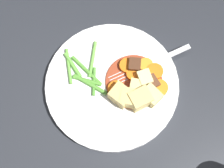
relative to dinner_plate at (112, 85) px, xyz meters
name	(u,v)px	position (x,y,z in m)	size (l,w,h in m)	color
ground_plane	(112,87)	(0.00, 0.00, -0.01)	(3.00, 3.00, 0.00)	#26282D
dinner_plate	(112,85)	(0.00, 0.00, 0.00)	(0.26, 0.26, 0.02)	white
stew_sauce	(134,82)	(0.04, 0.01, 0.01)	(0.11, 0.11, 0.00)	#93381E
carrot_slice_0	(127,66)	(0.02, 0.04, 0.01)	(0.03, 0.03, 0.01)	orange
carrot_slice_1	(159,87)	(0.09, 0.00, 0.02)	(0.03, 0.03, 0.01)	orange
carrot_slice_2	(146,65)	(0.06, 0.04, 0.01)	(0.03, 0.03, 0.01)	orange
carrot_slice_3	(134,74)	(0.04, 0.02, 0.01)	(0.03, 0.03, 0.01)	orange
carrot_slice_4	(116,89)	(0.01, -0.01, 0.01)	(0.03, 0.03, 0.01)	orange
carrot_slice_5	(155,72)	(0.08, 0.03, 0.02)	(0.03, 0.03, 0.01)	orange
potato_chunk_0	(144,79)	(0.06, 0.01, 0.02)	(0.02, 0.03, 0.03)	#EAD68C
potato_chunk_1	(137,89)	(0.05, -0.01, 0.02)	(0.03, 0.03, 0.02)	#E5CC7A
potato_chunk_2	(151,96)	(0.08, -0.02, 0.02)	(0.03, 0.03, 0.03)	#E5CC7A
potato_chunk_3	(129,98)	(0.04, -0.03, 0.02)	(0.03, 0.03, 0.03)	#DBBC6B
potato_chunk_4	(121,95)	(0.02, -0.02, 0.02)	(0.04, 0.03, 0.03)	#DBBC6B
potato_chunk_5	(140,99)	(0.06, -0.03, 0.03)	(0.03, 0.04, 0.03)	#DBBC6B
meat_chunk_0	(135,65)	(0.04, 0.04, 0.02)	(0.02, 0.02, 0.02)	#4C2B19
meat_chunk_1	(151,83)	(0.07, 0.01, 0.02)	(0.03, 0.03, 0.02)	#56331E
green_bean_0	(86,70)	(-0.05, 0.02, 0.01)	(0.01, 0.01, 0.08)	#599E38
green_bean_1	(90,84)	(-0.04, -0.01, 0.01)	(0.01, 0.01, 0.07)	#599E38
green_bean_2	(69,66)	(-0.09, 0.03, 0.01)	(0.01, 0.01, 0.07)	#66AD42
green_bean_3	(87,82)	(-0.05, 0.00, 0.01)	(0.01, 0.01, 0.06)	#599E38
green_bean_4	(73,65)	(-0.08, 0.03, 0.01)	(0.01, 0.01, 0.06)	#66AD42
green_bean_5	(94,82)	(-0.04, 0.00, 0.01)	(0.01, 0.01, 0.06)	#4C8E33
green_bean_6	(93,59)	(-0.04, 0.05, 0.01)	(0.01, 0.01, 0.07)	#66AD42
fork	(148,65)	(0.07, 0.05, 0.01)	(0.16, 0.11, 0.00)	silver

